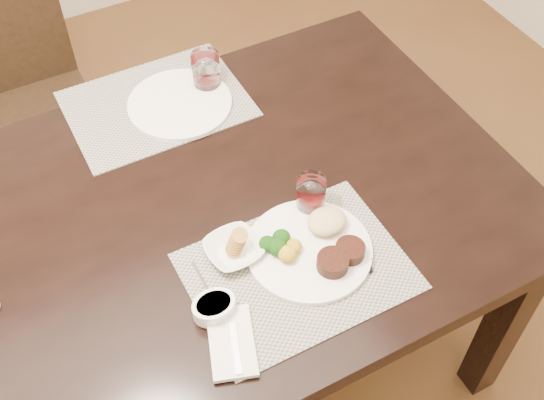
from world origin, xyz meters
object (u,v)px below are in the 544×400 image
dinner_plate (315,246)px  wine_glass_near (311,196)px  far_plate (180,104)px  cracker_bowl (233,249)px  steak_knife (359,245)px  chair_far (20,91)px

dinner_plate → wine_glass_near: wine_glass_near is taller
far_plate → wine_glass_near: bearing=-74.3°
cracker_bowl → wine_glass_near: 0.22m
cracker_bowl → steak_knife: bearing=-23.8°
dinner_plate → steak_knife: (0.09, -0.04, -0.01)m
chair_far → dinner_plate: chair_far is taller
steak_knife → wine_glass_near: (-0.04, 0.15, 0.04)m
dinner_plate → wine_glass_near: bearing=70.9°
chair_far → wine_glass_near: size_ratio=9.75×
cracker_bowl → far_plate: bearing=80.5°
cracker_bowl → far_plate: (0.08, 0.50, -0.01)m
chair_far → far_plate: (0.35, -0.58, 0.26)m
wine_glass_near → far_plate: (-0.13, 0.46, -0.04)m
cracker_bowl → far_plate: 0.50m
steak_knife → wine_glass_near: 0.16m
dinner_plate → steak_knife: size_ratio=1.24×
wine_glass_near → far_plate: size_ratio=0.34×
chair_far → far_plate: bearing=-59.1°
steak_knife → cracker_bowl: bearing=-176.2°
chair_far → wine_glass_near: bearing=-65.4°
wine_glass_near → far_plate: 0.48m
steak_knife → far_plate: (-0.17, 0.61, 0.00)m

